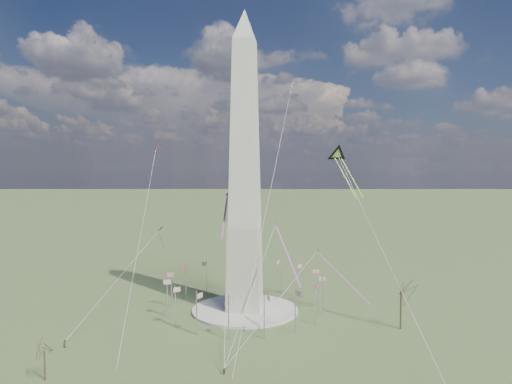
# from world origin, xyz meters

# --- Properties ---
(ground) EXTENTS (2000.00, 2000.00, 0.00)m
(ground) POSITION_xyz_m (0.00, 0.00, 0.00)
(ground) COLOR #44562B
(ground) RESTS_ON ground
(plaza) EXTENTS (36.00, 36.00, 0.80)m
(plaza) POSITION_xyz_m (0.00, 0.00, 0.40)
(plaza) COLOR beige
(plaza) RESTS_ON ground
(washington_monument) EXTENTS (15.56, 15.56, 100.00)m
(washington_monument) POSITION_xyz_m (0.00, 0.00, 47.95)
(washington_monument) COLOR beige
(washington_monument) RESTS_ON plaza
(flagpole_ring) EXTENTS (54.40, 54.40, 13.00)m
(flagpole_ring) POSITION_xyz_m (-0.00, -0.00, 7.27)
(flagpole_ring) COLOR silver
(flagpole_ring) RESTS_ON ground
(tree_near) EXTENTS (10.12, 10.12, 17.71)m
(tree_near) POSITION_xyz_m (49.63, -9.59, 12.63)
(tree_near) COLOR #493E2C
(tree_near) RESTS_ON ground
(tree_far) EXTENTS (5.87, 5.87, 10.27)m
(tree_far) POSITION_xyz_m (-36.34, -56.89, 7.32)
(tree_far) COLOR #493E2C
(tree_far) RESTS_ON ground
(person_west) EXTENTS (1.10, 0.97, 1.92)m
(person_west) POSITION_xyz_m (-42.81, -38.45, 0.96)
(person_west) COLOR gray
(person_west) RESTS_ON ground
(person_centre) EXTENTS (0.98, 0.51, 1.59)m
(person_centre) POSITION_xyz_m (3.73, -47.66, 0.80)
(person_centre) COLOR gray
(person_centre) RESTS_ON ground
(kite_delta_black) EXTENTS (12.58, 21.83, 17.90)m
(kite_delta_black) POSITION_xyz_m (31.15, 14.44, 52.58)
(kite_delta_black) COLOR black
(kite_delta_black) RESTS_ON ground
(kite_diamond_purple) EXTENTS (1.81, 2.74, 8.28)m
(kite_diamond_purple) POSITION_xyz_m (-33.25, 8.89, 25.29)
(kite_diamond_purple) COLOR navy
(kite_diamond_purple) RESTS_ON ground
(kite_streamer_left) EXTENTS (10.70, 21.76, 15.95)m
(kite_streamer_left) POSITION_xyz_m (14.35, -12.83, 25.59)
(kite_streamer_left) COLOR #F03C26
(kite_streamer_left) RESTS_ON ground
(kite_streamer_mid) EXTENTS (3.76, 20.08, 13.81)m
(kite_streamer_mid) POSITION_xyz_m (-7.03, 1.59, 34.34)
(kite_streamer_mid) COLOR #F03C26
(kite_streamer_mid) RESTS_ON ground
(kite_streamer_right) EXTENTS (18.36, 14.93, 15.37)m
(kite_streamer_right) POSITION_xyz_m (30.14, 3.36, 14.82)
(kite_streamer_right) COLOR #F03C26
(kite_streamer_right) RESTS_ON ground
(kite_small_red) EXTENTS (1.44, 2.09, 4.36)m
(kite_small_red) POSITION_xyz_m (-44.46, 34.40, 56.51)
(kite_small_red) COLOR red
(kite_small_red) RESTS_ON ground
(kite_small_white) EXTENTS (1.71, 1.50, 4.46)m
(kite_small_white) POSITION_xyz_m (12.29, 43.31, 83.52)
(kite_small_white) COLOR silver
(kite_small_white) RESTS_ON ground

